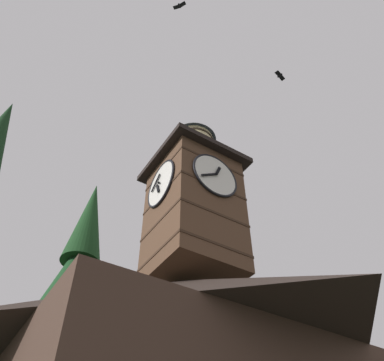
{
  "coord_description": "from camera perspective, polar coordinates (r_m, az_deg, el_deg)",
  "views": [
    {
      "loc": [
        5.56,
        9.22,
        1.57
      ],
      "look_at": [
        -1.39,
        -1.74,
        13.86
      ],
      "focal_mm": 37.76,
      "sensor_mm": 36.0,
      "label": 1
    }
  ],
  "objects": [
    {
      "name": "clock_tower",
      "position": [
        16.72,
        0.23,
        -2.83
      ],
      "size": [
        3.75,
        3.75,
        8.83
      ],
      "color": "brown",
      "rests_on": "building_main"
    },
    {
      "name": "flying_bird_high",
      "position": [
        21.77,
        12.3,
        14.29
      ],
      "size": [
        0.7,
        0.37,
        0.17
      ],
      "color": "black"
    },
    {
      "name": "flying_bird_low",
      "position": [
        19.42,
        -1.78,
        23.45
      ],
      "size": [
        0.46,
        0.58,
        0.13
      ],
      "color": "black"
    }
  ]
}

